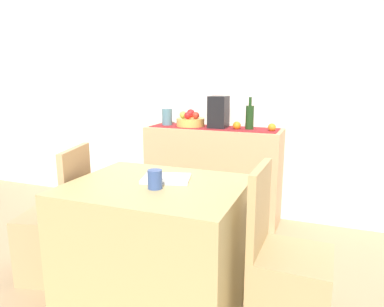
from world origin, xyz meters
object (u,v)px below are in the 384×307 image
object	(u,v)px
sideboard_console	(213,174)
coffee_cup	(155,179)
ceramic_vase	(167,117)
dining_table	(157,243)
chair_by_corner	(287,285)
fruit_bowl	(190,122)
open_book	(166,178)
coffee_maker	(218,112)
wine_bottle	(250,117)
chair_near_window	(57,238)

from	to	relation	value
sideboard_console	coffee_cup	bearing A→B (deg)	-85.58
ceramic_vase	dining_table	bearing A→B (deg)	-67.73
sideboard_console	chair_by_corner	bearing A→B (deg)	-57.76
fruit_bowl	open_book	world-z (taller)	fruit_bowl
sideboard_console	coffee_cup	distance (m)	1.45
coffee_cup	fruit_bowl	bearing A→B (deg)	103.50
open_book	chair_by_corner	xyz separation A→B (m)	(0.74, -0.10, -0.48)
sideboard_console	dining_table	xyz separation A→B (m)	(0.07, -1.33, -0.07)
fruit_bowl	coffee_maker	xyz separation A→B (m)	(0.27, 0.00, 0.10)
coffee_maker	open_book	bearing A→B (deg)	-87.65
sideboard_console	chair_by_corner	xyz separation A→B (m)	(0.84, -1.33, -0.18)
open_book	dining_table	bearing A→B (deg)	-118.41
wine_bottle	coffee_cup	world-z (taller)	wine_bottle
coffee_maker	dining_table	world-z (taller)	coffee_maker
fruit_bowl	sideboard_console	bearing A→B (deg)	0.00
coffee_maker	ceramic_vase	world-z (taller)	coffee_maker
sideboard_console	coffee_cup	world-z (taller)	sideboard_console
sideboard_console	chair_near_window	distance (m)	1.50
fruit_bowl	wine_bottle	xyz separation A→B (m)	(0.56, -0.00, 0.07)
coffee_maker	chair_near_window	xyz separation A→B (m)	(-0.74, -1.32, -0.77)
dining_table	chair_near_window	world-z (taller)	chair_near_window
open_book	coffee_cup	size ratio (longest dim) A/B	2.65
coffee_cup	chair_near_window	bearing A→B (deg)	174.22
coffee_maker	dining_table	xyz separation A→B (m)	(0.03, -1.33, -0.67)
dining_table	fruit_bowl	bearing A→B (deg)	102.80
coffee_maker	chair_by_corner	world-z (taller)	coffee_maker
dining_table	chair_by_corner	bearing A→B (deg)	0.03
wine_bottle	coffee_cup	xyz separation A→B (m)	(-0.23, -1.40, -0.21)
fruit_bowl	chair_near_window	world-z (taller)	fruit_bowl
coffee_cup	chair_near_window	distance (m)	0.96
fruit_bowl	coffee_cup	distance (m)	1.45
ceramic_vase	dining_table	distance (m)	1.56
sideboard_console	wine_bottle	distance (m)	0.65
wine_bottle	coffee_cup	size ratio (longest dim) A/B	2.73
open_book	chair_near_window	xyz separation A→B (m)	(-0.79, -0.09, -0.48)
sideboard_console	coffee_cup	xyz separation A→B (m)	(0.11, -1.40, 0.35)
fruit_bowl	dining_table	xyz separation A→B (m)	(0.30, -1.33, -0.56)
wine_bottle	coffee_cup	bearing A→B (deg)	-99.10
sideboard_console	dining_table	bearing A→B (deg)	-86.85
wine_bottle	open_book	distance (m)	1.28
dining_table	open_book	size ratio (longest dim) A/B	3.58
fruit_bowl	dining_table	distance (m)	1.47
ceramic_vase	dining_table	world-z (taller)	ceramic_vase
fruit_bowl	dining_table	world-z (taller)	fruit_bowl
sideboard_console	open_book	distance (m)	1.27
wine_bottle	chair_by_corner	bearing A→B (deg)	-69.23
dining_table	chair_near_window	size ratio (longest dim) A/B	1.11
wine_bottle	chair_near_window	distance (m)	1.83
ceramic_vase	chair_near_window	world-z (taller)	ceramic_vase
sideboard_console	coffee_maker	size ratio (longest dim) A/B	4.29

